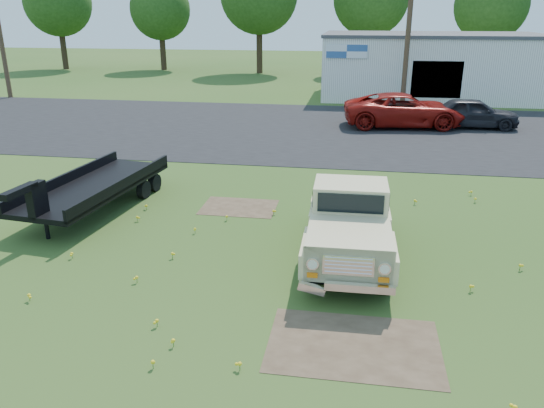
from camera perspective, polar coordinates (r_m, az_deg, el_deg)
The scene contains 13 objects.
ground at distance 12.38m, azimuth 2.00°, elevation -6.45°, with size 140.00×140.00×0.00m, color #2D4E19.
asphalt_lot at distance 26.62m, azimuth 6.14°, elevation 7.96°, with size 90.00×14.00×0.02m, color black.
dirt_patch_a at distance 9.72m, azimuth 8.77°, elevation -14.83°, with size 3.00×2.00×0.01m, color #493727.
dirt_patch_b at distance 15.87m, azimuth -3.56°, elevation -0.35°, with size 2.20×1.60×0.01m, color #493727.
commercial_building at distance 38.43m, azimuth 16.61°, elevation 14.14°, with size 14.20×8.20×4.15m.
utility_pole_mid at distance 33.12m, azimuth 14.48°, elevation 17.86°, with size 1.60×0.30×9.00m.
treeline_a at distance 58.85m, azimuth -22.06°, elevation 19.45°, with size 6.40×6.40×9.52m.
treeline_b at distance 55.48m, azimuth -11.95°, elevation 19.79°, with size 5.76×5.76×8.57m.
treeline_e at distance 51.13m, azimuth 22.51°, elevation 19.15°, with size 6.08×6.08×9.04m.
vintage_pickup_truck at distance 12.51m, azimuth 8.32°, elevation -1.72°, with size 1.99×5.12×1.86m, color beige, non-canonical shape.
flatbed_trailer at distance 16.28m, azimuth -18.53°, elevation 2.15°, with size 1.98×5.93×1.62m, color black, non-canonical shape.
red_pickup at distance 27.84m, azimuth 14.00°, elevation 9.75°, with size 2.74×5.94×1.65m, color maroon.
dark_sedan at distance 28.60m, azimuth 20.83°, elevation 9.12°, with size 1.74×4.32×1.47m, color black.
Camera 1 is at (1.34, -11.00, 5.52)m, focal length 35.00 mm.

